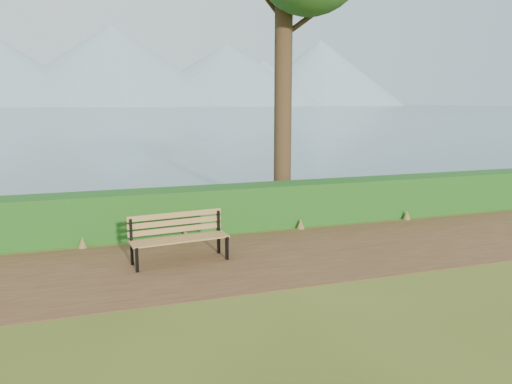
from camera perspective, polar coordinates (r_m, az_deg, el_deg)
name	(u,v)px	position (r m, az deg, el deg)	size (l,w,h in m)	color
ground	(266,262)	(9.27, 1.14, -8.04)	(140.00, 140.00, 0.00)	#465017
path	(261,257)	(9.53, 0.52, -7.48)	(40.00, 3.40, 0.01)	#4F301B
hedge	(228,208)	(11.53, -3.25, -1.83)	(32.00, 0.85, 1.00)	#134313
water	(91,108)	(268.31, -18.36, 9.08)	(700.00, 510.00, 0.00)	#415C69
mountains	(74,69)	(415.11, -20.12, 13.03)	(585.00, 190.00, 70.00)	#829BAE
bench	(178,234)	(9.30, -8.87, -4.78)	(1.83, 0.72, 0.90)	black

